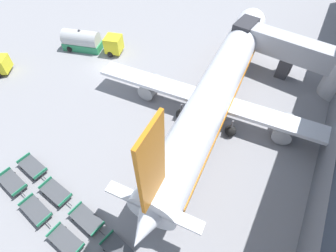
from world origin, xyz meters
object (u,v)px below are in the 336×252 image
baggage_dolly_row_near_col_a (12,183)px  fuel_tanker_secondary (88,42)px  baggage_dolly_row_mid_a_col_a (33,167)px  baggage_dolly_row_mid_a_col_d (119,251)px  airplane (216,91)px  baggage_dolly_row_near_col_b (36,211)px  baggage_dolly_row_mid_a_col_c (87,219)px  baggage_dolly_row_near_col_c (66,241)px  baggage_dolly_row_mid_a_col_b (56,192)px

baggage_dolly_row_near_col_a → fuel_tanker_secondary: bearing=112.6°
baggage_dolly_row_mid_a_col_a → baggage_dolly_row_mid_a_col_d: (12.67, -2.21, 0.00)m
airplane → baggage_dolly_row_mid_a_col_a: airplane is taller
baggage_dolly_row_near_col_a → baggage_dolly_row_near_col_b: 4.37m
baggage_dolly_row_near_col_b → baggage_dolly_row_mid_a_col_c: same height
baggage_dolly_row_near_col_b → baggage_dolly_row_near_col_c: 4.38m
airplane → baggage_dolly_row_mid_a_col_a: bearing=-126.8°
baggage_dolly_row_mid_a_col_a → baggage_dolly_row_near_col_b: bearing=-38.6°
airplane → baggage_dolly_row_near_col_a: bearing=-124.1°
airplane → baggage_dolly_row_near_col_a: 23.66m
airplane → fuel_tanker_secondary: (-22.54, 3.02, -1.85)m
baggage_dolly_row_near_col_c → baggage_dolly_row_mid_a_col_c: size_ratio=1.00×
fuel_tanker_secondary → baggage_dolly_row_near_col_a: 24.36m
baggage_dolly_row_mid_a_col_b → baggage_dolly_row_mid_a_col_d: (8.46, -1.29, 0.00)m
fuel_tanker_secondary → baggage_dolly_row_near_col_a: bearing=-67.4°
fuel_tanker_secondary → baggage_dolly_row_near_col_a: size_ratio=2.50×
baggage_dolly_row_mid_a_col_c → baggage_dolly_row_near_col_c: bearing=-97.2°
baggage_dolly_row_mid_a_col_a → baggage_dolly_row_mid_a_col_c: same height
baggage_dolly_row_mid_a_col_c → airplane: bearing=77.1°
fuel_tanker_secondary → baggage_dolly_row_near_col_c: size_ratio=2.51×
baggage_dolly_row_near_col_a → baggage_dolly_row_near_col_c: bearing=-10.1°
baggage_dolly_row_mid_a_col_d → baggage_dolly_row_near_col_a: bearing=-179.7°
baggage_dolly_row_near_col_b → baggage_dolly_row_mid_a_col_a: bearing=141.4°
baggage_dolly_row_near_col_b → baggage_dolly_row_mid_a_col_d: bearing=6.2°
baggage_dolly_row_near_col_b → airplane: bearing=66.3°
baggage_dolly_row_near_col_c → baggage_dolly_row_mid_a_col_c: 2.34m
baggage_dolly_row_mid_a_col_c → baggage_dolly_row_mid_a_col_d: 4.16m
airplane → baggage_dolly_row_mid_a_col_b: 20.25m
fuel_tanker_secondary → baggage_dolly_row_mid_a_col_a: (9.69, -20.20, -0.93)m
fuel_tanker_secondary → baggage_dolly_row_near_col_b: size_ratio=2.50×
baggage_dolly_row_mid_a_col_b → baggage_dolly_row_mid_a_col_c: size_ratio=1.00×
airplane → baggage_dolly_row_near_col_c: airplane is taller
baggage_dolly_row_near_col_a → baggage_dolly_row_mid_a_col_a: same height
baggage_dolly_row_mid_a_col_b → baggage_dolly_row_near_col_a: bearing=-163.4°
baggage_dolly_row_near_col_a → baggage_dolly_row_mid_a_col_d: (13.00, 0.07, 0.00)m
baggage_dolly_row_mid_a_col_a → baggage_dolly_row_mid_a_col_b: (4.21, -0.92, 0.00)m
baggage_dolly_row_near_col_b → baggage_dolly_row_near_col_c: (4.33, -0.65, 0.00)m
baggage_dolly_row_near_col_a → baggage_dolly_row_near_col_b: same height
airplane → baggage_dolly_row_mid_a_col_d: (-0.19, -19.39, -2.78)m
baggage_dolly_row_mid_a_col_a → airplane: bearing=53.2°
airplane → baggage_dolly_row_mid_a_col_c: airplane is taller
baggage_dolly_row_mid_a_col_c → baggage_dolly_row_mid_a_col_a: bearing=170.2°
airplane → baggage_dolly_row_mid_a_col_b: size_ratio=9.94×
baggage_dolly_row_mid_a_col_a → baggage_dolly_row_mid_a_col_c: bearing=-9.8°
airplane → baggage_dolly_row_near_col_a: airplane is taller
baggage_dolly_row_mid_a_col_b → baggage_dolly_row_mid_a_col_d: same height
baggage_dolly_row_mid_a_col_c → baggage_dolly_row_mid_a_col_b: bearing=172.6°
baggage_dolly_row_mid_a_col_a → baggage_dolly_row_mid_a_col_c: 8.70m
baggage_dolly_row_near_col_a → baggage_dolly_row_near_col_b: (4.28, -0.88, 0.00)m
fuel_tanker_secondary → baggage_dolly_row_mid_a_col_b: size_ratio=2.51×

